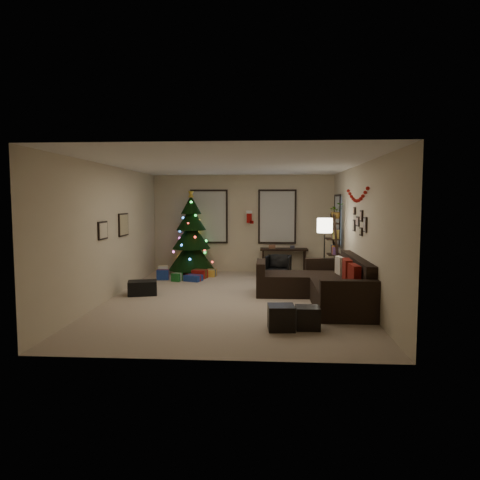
% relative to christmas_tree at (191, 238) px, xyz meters
% --- Properties ---
extents(floor, '(7.00, 7.00, 0.00)m').
position_rel_christmas_tree_xyz_m(floor, '(1.39, -3.09, -0.96)').
color(floor, tan).
rests_on(floor, ground).
extents(ceiling, '(7.00, 7.00, 0.00)m').
position_rel_christmas_tree_xyz_m(ceiling, '(1.39, -3.09, 1.74)').
color(ceiling, white).
rests_on(ceiling, floor).
extents(wall_back, '(5.00, 0.00, 5.00)m').
position_rel_christmas_tree_xyz_m(wall_back, '(1.39, 0.41, 0.39)').
color(wall_back, beige).
rests_on(wall_back, floor).
extents(wall_front, '(5.00, 0.00, 5.00)m').
position_rel_christmas_tree_xyz_m(wall_front, '(1.39, -6.59, 0.39)').
color(wall_front, beige).
rests_on(wall_front, floor).
extents(wall_left, '(0.00, 7.00, 7.00)m').
position_rel_christmas_tree_xyz_m(wall_left, '(-1.11, -3.09, 0.39)').
color(wall_left, beige).
rests_on(wall_left, floor).
extents(wall_right, '(0.00, 7.00, 7.00)m').
position_rel_christmas_tree_xyz_m(wall_right, '(3.89, -3.09, 0.39)').
color(wall_right, beige).
rests_on(wall_right, floor).
extents(window_back_left, '(1.05, 0.06, 1.50)m').
position_rel_christmas_tree_xyz_m(window_back_left, '(0.44, 0.38, 0.59)').
color(window_back_left, '#728CB2').
rests_on(window_back_left, wall_back).
extents(window_back_right, '(1.05, 0.06, 1.50)m').
position_rel_christmas_tree_xyz_m(window_back_right, '(2.34, 0.38, 0.59)').
color(window_back_right, '#728CB2').
rests_on(window_back_right, wall_back).
extents(window_right_wall, '(0.06, 0.90, 1.30)m').
position_rel_christmas_tree_xyz_m(window_right_wall, '(3.86, -0.54, 0.54)').
color(window_right_wall, '#728CB2').
rests_on(window_right_wall, wall_right).
extents(christmas_tree, '(1.25, 1.25, 2.33)m').
position_rel_christmas_tree_xyz_m(christmas_tree, '(0.00, 0.00, 0.00)').
color(christmas_tree, black).
rests_on(christmas_tree, floor).
extents(presents, '(1.50, 1.01, 0.28)m').
position_rel_christmas_tree_xyz_m(presents, '(-0.04, -0.82, -0.86)').
color(presents, navy).
rests_on(presents, floor).
extents(sofa, '(2.05, 2.96, 0.91)m').
position_rel_christmas_tree_xyz_m(sofa, '(3.20, -3.17, -0.67)').
color(sofa, black).
rests_on(sofa, floor).
extents(pillow_red_a, '(0.15, 0.48, 0.47)m').
position_rel_christmas_tree_xyz_m(pillow_red_a, '(3.60, -4.16, -0.32)').
color(pillow_red_a, maroon).
rests_on(pillow_red_a, sofa).
extents(pillow_red_b, '(0.15, 0.49, 0.48)m').
position_rel_christmas_tree_xyz_m(pillow_red_b, '(3.60, -3.47, -0.32)').
color(pillow_red_b, maroon).
rests_on(pillow_red_b, sofa).
extents(pillow_cream, '(0.16, 0.38, 0.37)m').
position_rel_christmas_tree_xyz_m(pillow_cream, '(3.60, -2.59, -0.33)').
color(pillow_cream, beige).
rests_on(pillow_cream, sofa).
extents(ottoman_near, '(0.43, 0.43, 0.38)m').
position_rel_christmas_tree_xyz_m(ottoman_near, '(2.30, -5.21, -0.77)').
color(ottoman_near, black).
rests_on(ottoman_near, floor).
extents(ottoman_far, '(0.37, 0.37, 0.35)m').
position_rel_christmas_tree_xyz_m(ottoman_far, '(2.71, -5.12, -0.79)').
color(ottoman_far, black).
rests_on(ottoman_far, floor).
extents(desk, '(1.28, 0.46, 0.69)m').
position_rel_christmas_tree_xyz_m(desk, '(2.52, 0.13, -0.35)').
color(desk, black).
rests_on(desk, floor).
extents(desk_chair, '(0.65, 0.62, 0.59)m').
position_rel_christmas_tree_xyz_m(desk_chair, '(2.36, -0.52, -0.67)').
color(desk_chair, black).
rests_on(desk_chair, floor).
extents(bookshelf, '(0.30, 0.50, 1.68)m').
position_rel_christmas_tree_xyz_m(bookshelf, '(3.69, -1.21, -0.15)').
color(bookshelf, black).
rests_on(bookshelf, floor).
extents(potted_plant, '(0.53, 0.50, 0.48)m').
position_rel_christmas_tree_xyz_m(potted_plant, '(3.69, -1.34, 0.84)').
color(potted_plant, '#4C4C4C').
rests_on(potted_plant, bookshelf).
extents(floor_lamp, '(0.34, 0.34, 1.61)m').
position_rel_christmas_tree_xyz_m(floor_lamp, '(3.34, -2.07, 0.38)').
color(floor_lamp, black).
rests_on(floor_lamp, floor).
extents(art_map, '(0.04, 0.60, 0.50)m').
position_rel_christmas_tree_xyz_m(art_map, '(-1.09, -2.38, 0.50)').
color(art_map, black).
rests_on(art_map, wall_left).
extents(art_abstract, '(0.04, 0.45, 0.35)m').
position_rel_christmas_tree_xyz_m(art_abstract, '(-1.09, -3.61, 0.45)').
color(art_abstract, black).
rests_on(art_abstract, wall_left).
extents(gallery, '(0.03, 1.25, 0.54)m').
position_rel_christmas_tree_xyz_m(gallery, '(3.87, -3.16, 0.61)').
color(gallery, black).
rests_on(gallery, wall_right).
extents(garland, '(0.08, 1.90, 0.30)m').
position_rel_christmas_tree_xyz_m(garland, '(3.84, -3.00, 1.14)').
color(garland, '#A5140C').
rests_on(garland, wall_right).
extents(stocking_left, '(0.20, 0.05, 0.36)m').
position_rel_christmas_tree_xyz_m(stocking_left, '(1.25, 0.49, 0.57)').
color(stocking_left, '#990F0C').
rests_on(stocking_left, wall_back).
extents(stocking_right, '(0.20, 0.05, 0.36)m').
position_rel_christmas_tree_xyz_m(stocking_right, '(1.58, 0.26, 0.59)').
color(stocking_right, '#990F0C').
rests_on(stocking_right, wall_back).
extents(storage_bin, '(0.68, 0.53, 0.30)m').
position_rel_christmas_tree_xyz_m(storage_bin, '(-0.56, -2.83, -0.81)').
color(storage_bin, black).
rests_on(storage_bin, floor).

